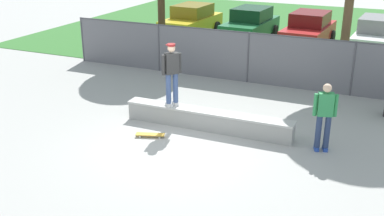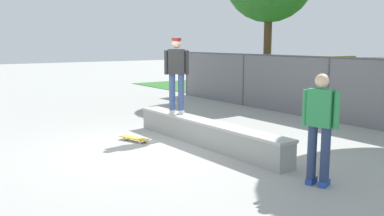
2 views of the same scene
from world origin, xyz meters
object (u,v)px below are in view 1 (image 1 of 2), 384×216
(car_yellow, at_px, (192,20))
(skateboarder, at_px, (172,72))
(car_green, at_px, (251,24))
(car_white, at_px, (377,35))
(bystander, at_px, (324,114))
(concrete_ledge, at_px, (208,120))
(skateboard, at_px, (150,134))
(car_red, at_px, (309,29))

(car_yellow, bearing_deg, skateboarder, -68.44)
(car_green, bearing_deg, skateboarder, -83.59)
(car_green, distance_m, car_white, 6.15)
(car_green, bearing_deg, car_yellow, -174.36)
(bystander, bearing_deg, car_green, 115.58)
(concrete_ledge, relative_size, skateboard, 6.05)
(car_red, relative_size, bystander, 2.36)
(car_yellow, distance_m, car_red, 6.20)
(concrete_ledge, bearing_deg, car_red, 87.02)
(skateboard, xyz_separation_m, car_green, (-1.18, 12.82, 0.77))
(car_red, xyz_separation_m, car_white, (3.14, -0.15, 0.00))
(skateboarder, relative_size, car_red, 0.43)
(car_yellow, height_order, bystander, bystander)
(skateboard, relative_size, car_yellow, 0.19)
(skateboarder, xyz_separation_m, car_green, (-1.32, 11.72, -0.76))
(skateboarder, bearing_deg, car_green, 96.41)
(car_yellow, xyz_separation_m, car_white, (9.33, -0.02, 0.00))
(skateboarder, height_order, car_white, skateboarder)
(car_yellow, xyz_separation_m, car_green, (3.19, 0.31, 0.00))
(car_yellow, bearing_deg, car_green, 5.64)
(skateboarder, height_order, bystander, skateboarder)
(concrete_ledge, distance_m, car_green, 11.92)
(car_green, xyz_separation_m, bystander, (5.63, -11.76, 0.17))
(car_green, relative_size, bystander, 2.36)
(car_yellow, bearing_deg, car_white, -0.12)
(skateboarder, relative_size, bystander, 1.01)
(skateboarder, height_order, car_green, skateboarder)
(car_white, bearing_deg, skateboard, -111.70)
(car_green, distance_m, bystander, 13.04)
(concrete_ledge, xyz_separation_m, skateboarder, (-1.09, -0.06, 1.31))
(concrete_ledge, bearing_deg, bystander, -1.74)
(car_yellow, distance_m, car_white, 9.33)
(skateboarder, bearing_deg, bystander, -0.56)
(concrete_ledge, height_order, car_yellow, car_yellow)
(car_yellow, height_order, car_red, same)
(car_green, bearing_deg, bystander, -64.42)
(car_white, bearing_deg, car_yellow, 179.88)
(concrete_ledge, xyz_separation_m, skateboard, (-1.23, -1.16, -0.21))
(concrete_ledge, height_order, car_white, car_white)
(skateboard, distance_m, bystander, 4.67)
(skateboard, height_order, car_yellow, car_yellow)
(car_green, xyz_separation_m, car_red, (3.01, -0.18, 0.00))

